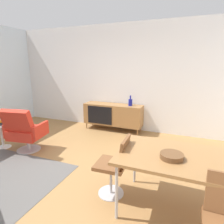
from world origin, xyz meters
TOP-DOWN VIEW (x-y plane):
  - ground_plane at (0.00, 0.00)m, footprint 8.32×8.32m
  - wall_back at (0.00, 2.60)m, footprint 6.80×0.12m
  - sideboard at (-0.10, 2.30)m, footprint 1.60×0.45m
  - vase_cobalt at (0.39, 2.30)m, footprint 0.10×0.10m
  - dining_table at (1.83, -0.23)m, footprint 1.60×0.90m
  - wooden_bowl_on_table at (1.66, -0.32)m, footprint 0.26×0.26m
  - dining_chair_near_window at (0.95, -0.22)m, footprint 0.44×0.42m
  - lounge_chair_red at (-1.26, 0.36)m, footprint 0.80×0.75m
  - side_table_round at (-1.90, 0.32)m, footprint 0.44×0.44m
  - fruit_bowl at (-1.90, 0.32)m, footprint 0.20×0.20m

SIDE VIEW (x-z plane):
  - ground_plane at x=0.00m, z-range 0.00..0.00m
  - side_table_round at x=-1.90m, z-range 0.06..0.58m
  - sideboard at x=-0.10m, z-range 0.08..0.80m
  - lounge_chair_red at x=-1.26m, z-range -0.01..0.94m
  - dining_chair_near_window at x=0.95m, z-range 0.04..0.90m
  - fruit_bowl at x=-1.90m, z-range 0.50..0.61m
  - dining_table at x=1.83m, z-range 0.33..1.07m
  - wooden_bowl_on_table at x=1.66m, z-range 0.74..0.80m
  - vase_cobalt at x=0.39m, z-range 0.68..0.95m
  - wall_back at x=0.00m, z-range 0.00..2.80m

